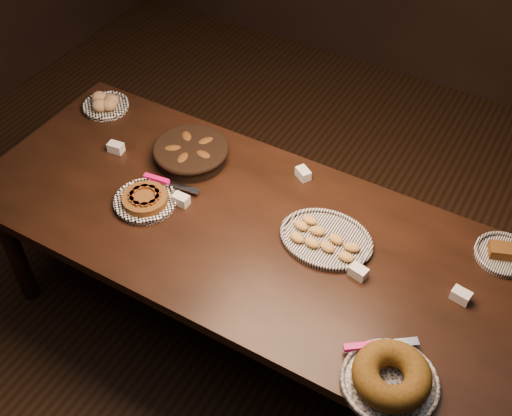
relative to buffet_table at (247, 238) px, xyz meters
The scene contains 9 objects.
ground 0.68m from the buffet_table, ahead, with size 5.00×5.00×0.00m, color black.
buffet_table is the anchor object (origin of this frame).
apple_tart_plate 0.46m from the buffet_table, 167.28° to the right, with size 0.31×0.30×0.05m.
madeleine_platter 0.34m from the buffet_table, 15.24° to the left, with size 0.38×0.31×0.04m.
bundt_cake_plate 0.87m from the buffet_table, 26.08° to the right, with size 0.36×0.37×0.10m.
croissant_basket 0.50m from the buffet_table, 152.13° to the left, with size 0.40×0.40×0.09m.
bread_roll_plate 1.08m from the buffet_table, 161.78° to the left, with size 0.23×0.23×0.07m.
loaf_plate 1.03m from the buffet_table, 20.99° to the left, with size 0.23×0.23×0.05m.
tent_cards 0.16m from the buffet_table, 56.02° to the left, with size 1.71×0.47×0.04m.
Camera 1 is at (0.93, -1.53, 2.69)m, focal length 45.00 mm.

